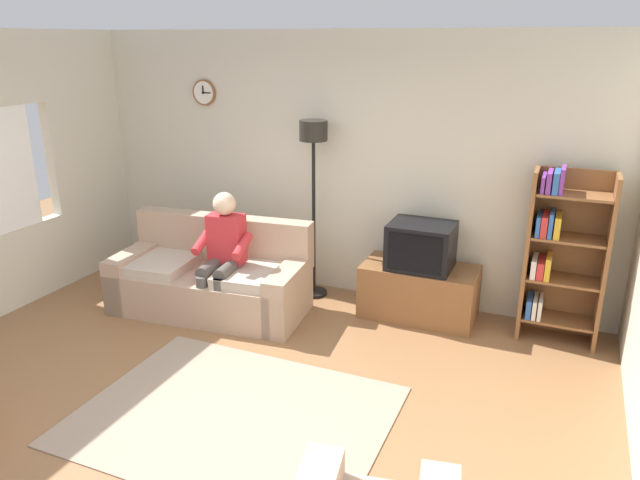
% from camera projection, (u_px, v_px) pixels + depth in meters
% --- Properties ---
extents(ground_plane, '(12.00, 12.00, 0.00)m').
position_uv_depth(ground_plane, '(206.00, 419.00, 4.32)').
color(ground_plane, '#8C603D').
extents(back_wall_assembly, '(6.20, 0.17, 2.70)m').
position_uv_depth(back_wall_assembly, '(341.00, 166.00, 6.21)').
color(back_wall_assembly, beige).
rests_on(back_wall_assembly, ground_plane).
extents(couch, '(1.98, 1.06, 0.90)m').
position_uv_depth(couch, '(212.00, 280.00, 5.98)').
color(couch, tan).
rests_on(couch, ground_plane).
extents(tv_stand, '(1.10, 0.56, 0.53)m').
position_uv_depth(tv_stand, '(419.00, 292.00, 5.83)').
color(tv_stand, brown).
rests_on(tv_stand, ground_plane).
extents(tv, '(0.60, 0.49, 0.44)m').
position_uv_depth(tv, '(421.00, 246.00, 5.66)').
color(tv, black).
rests_on(tv, tv_stand).
extents(bookshelf, '(0.68, 0.36, 1.59)m').
position_uv_depth(bookshelf, '(560.00, 253.00, 5.27)').
color(bookshelf, brown).
rests_on(bookshelf, ground_plane).
extents(floor_lamp, '(0.28, 0.28, 1.85)m').
position_uv_depth(floor_lamp, '(313.00, 161.00, 5.97)').
color(floor_lamp, black).
rests_on(floor_lamp, ground_plane).
extents(area_rug, '(2.20, 1.70, 0.01)m').
position_uv_depth(area_rug, '(234.00, 415.00, 4.36)').
color(area_rug, gray).
rests_on(area_rug, ground_plane).
extents(person_on_couch, '(0.54, 0.56, 1.24)m').
position_uv_depth(person_on_couch, '(222.00, 250.00, 5.68)').
color(person_on_couch, red).
rests_on(person_on_couch, ground_plane).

